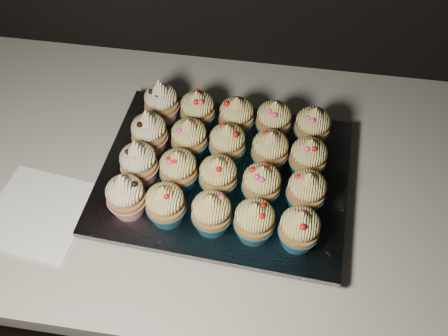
% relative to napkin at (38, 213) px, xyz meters
% --- Properties ---
extents(cabinet, '(2.40, 0.60, 0.86)m').
position_rel_napkin_xyz_m(cabinet, '(0.17, 0.14, -0.47)').
color(cabinet, black).
rests_on(cabinet, ground).
extents(worktop, '(2.44, 0.64, 0.04)m').
position_rel_napkin_xyz_m(worktop, '(0.17, 0.14, -0.02)').
color(worktop, beige).
rests_on(worktop, cabinet).
extents(napkin, '(0.18, 0.18, 0.00)m').
position_rel_napkin_xyz_m(napkin, '(0.00, 0.00, 0.00)').
color(napkin, white).
rests_on(napkin, worktop).
extents(baking_tray, '(0.40, 0.32, 0.02)m').
position_rel_napkin_xyz_m(baking_tray, '(0.30, 0.11, 0.01)').
color(baking_tray, black).
rests_on(baking_tray, worktop).
extents(foil_lining, '(0.44, 0.35, 0.01)m').
position_rel_napkin_xyz_m(foil_lining, '(0.30, 0.11, 0.03)').
color(foil_lining, silver).
rests_on(foil_lining, baking_tray).
extents(cupcake_0, '(0.06, 0.06, 0.10)m').
position_rel_napkin_xyz_m(cupcake_0, '(0.16, 0.01, 0.07)').
color(cupcake_0, '#A51720').
rests_on(cupcake_0, foil_lining).
extents(cupcake_1, '(0.06, 0.06, 0.08)m').
position_rel_napkin_xyz_m(cupcake_1, '(0.23, 0.01, 0.07)').
color(cupcake_1, '#175870').
rests_on(cupcake_1, foil_lining).
extents(cupcake_2, '(0.06, 0.06, 0.08)m').
position_rel_napkin_xyz_m(cupcake_2, '(0.30, 0.00, 0.07)').
color(cupcake_2, '#175870').
rests_on(cupcake_2, foil_lining).
extents(cupcake_3, '(0.06, 0.06, 0.08)m').
position_rel_napkin_xyz_m(cupcake_3, '(0.37, -0.00, 0.07)').
color(cupcake_3, '#175870').
rests_on(cupcake_3, foil_lining).
extents(cupcake_4, '(0.06, 0.06, 0.08)m').
position_rel_napkin_xyz_m(cupcake_4, '(0.43, -0.01, 0.07)').
color(cupcake_4, '#175870').
rests_on(cupcake_4, foil_lining).
extents(cupcake_5, '(0.06, 0.06, 0.10)m').
position_rel_napkin_xyz_m(cupcake_5, '(0.16, 0.08, 0.07)').
color(cupcake_5, '#A51720').
rests_on(cupcake_5, foil_lining).
extents(cupcake_6, '(0.06, 0.06, 0.08)m').
position_rel_napkin_xyz_m(cupcake_6, '(0.23, 0.08, 0.07)').
color(cupcake_6, '#175870').
rests_on(cupcake_6, foil_lining).
extents(cupcake_7, '(0.06, 0.06, 0.08)m').
position_rel_napkin_xyz_m(cupcake_7, '(0.30, 0.07, 0.07)').
color(cupcake_7, '#175870').
rests_on(cupcake_7, foil_lining).
extents(cupcake_8, '(0.06, 0.06, 0.08)m').
position_rel_napkin_xyz_m(cupcake_8, '(0.37, 0.07, 0.07)').
color(cupcake_8, '#175870').
rests_on(cupcake_8, foil_lining).
extents(cupcake_9, '(0.06, 0.06, 0.08)m').
position_rel_napkin_xyz_m(cupcake_9, '(0.44, 0.06, 0.07)').
color(cupcake_9, '#175870').
rests_on(cupcake_9, foil_lining).
extents(cupcake_10, '(0.06, 0.06, 0.10)m').
position_rel_napkin_xyz_m(cupcake_10, '(0.17, 0.15, 0.07)').
color(cupcake_10, '#A51720').
rests_on(cupcake_10, foil_lining).
extents(cupcake_11, '(0.06, 0.06, 0.08)m').
position_rel_napkin_xyz_m(cupcake_11, '(0.24, 0.14, 0.07)').
color(cupcake_11, '#175870').
rests_on(cupcake_11, foil_lining).
extents(cupcake_12, '(0.06, 0.06, 0.08)m').
position_rel_napkin_xyz_m(cupcake_12, '(0.30, 0.14, 0.07)').
color(cupcake_12, '#175870').
rests_on(cupcake_12, foil_lining).
extents(cupcake_13, '(0.06, 0.06, 0.08)m').
position_rel_napkin_xyz_m(cupcake_13, '(0.38, 0.14, 0.07)').
color(cupcake_13, '#175870').
rests_on(cupcake_13, foil_lining).
extents(cupcake_14, '(0.06, 0.06, 0.08)m').
position_rel_napkin_xyz_m(cupcake_14, '(0.44, 0.13, 0.07)').
color(cupcake_14, '#175870').
rests_on(cupcake_14, foil_lining).
extents(cupcake_15, '(0.06, 0.06, 0.10)m').
position_rel_napkin_xyz_m(cupcake_15, '(0.17, 0.22, 0.07)').
color(cupcake_15, '#A51720').
rests_on(cupcake_15, foil_lining).
extents(cupcake_16, '(0.06, 0.06, 0.08)m').
position_rel_napkin_xyz_m(cupcake_16, '(0.24, 0.21, 0.07)').
color(cupcake_16, '#175870').
rests_on(cupcake_16, foil_lining).
extents(cupcake_17, '(0.06, 0.06, 0.08)m').
position_rel_napkin_xyz_m(cupcake_17, '(0.31, 0.21, 0.07)').
color(cupcake_17, '#175870').
rests_on(cupcake_17, foil_lining).
extents(cupcake_18, '(0.06, 0.06, 0.08)m').
position_rel_napkin_xyz_m(cupcake_18, '(0.38, 0.21, 0.07)').
color(cupcake_18, '#175870').
rests_on(cupcake_18, foil_lining).
extents(cupcake_19, '(0.06, 0.06, 0.08)m').
position_rel_napkin_xyz_m(cupcake_19, '(0.44, 0.20, 0.07)').
color(cupcake_19, '#175870').
rests_on(cupcake_19, foil_lining).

